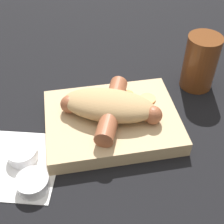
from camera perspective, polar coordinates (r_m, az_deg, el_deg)
ground_plane at (r=0.63m, az=0.00°, el=-2.72°), size 3.00×3.00×0.00m
food_tray at (r=0.62m, az=0.00°, el=-1.72°), size 0.26×0.19×0.03m
bread_roll at (r=0.59m, az=-0.60°, el=1.28°), size 0.20×0.14×0.05m
sausage at (r=0.59m, az=-0.28°, el=0.45°), size 0.19×0.16×0.04m
pickled_veggies at (r=0.64m, az=5.61°, el=2.64°), size 0.07×0.06×0.00m
napkin at (r=0.59m, az=-17.13°, el=-9.05°), size 0.19×0.19×0.00m
condiment_cup_near at (r=0.59m, az=-16.00°, el=-7.47°), size 0.05×0.05×0.02m
condiment_cup_far at (r=0.55m, az=-14.23°, el=-12.60°), size 0.05×0.05×0.02m
drink_glass at (r=0.71m, az=15.82°, el=8.73°), size 0.07×0.07×0.12m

